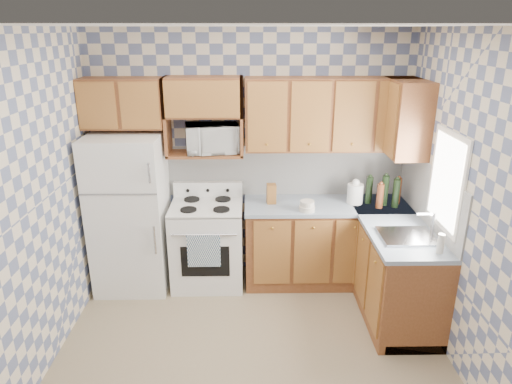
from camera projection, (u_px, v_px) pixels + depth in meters
floor at (252, 357)px, 3.95m from camera, size 3.40×3.40×0.00m
back_wall at (250, 157)px, 5.00m from camera, size 3.40×0.02×2.70m
right_wall at (471, 212)px, 3.52m from camera, size 0.02×3.20×2.70m
backsplash_back at (286, 170)px, 5.05m from camera, size 2.60×0.02×0.56m
backsplash_right at (429, 194)px, 4.32m from camera, size 0.02×1.60×0.56m
refrigerator at (130, 213)px, 4.82m from camera, size 0.75×0.70×1.68m
stove_body at (208, 245)px, 4.99m from camera, size 0.76×0.65×0.90m
cooktop at (206, 206)px, 4.84m from camera, size 0.76×0.65×0.02m
backguard at (208, 189)px, 5.06m from camera, size 0.76×0.08×0.17m
dish_towel_left at (196, 251)px, 4.63m from camera, size 0.17×0.02×0.35m
dish_towel_right at (212, 251)px, 4.63m from camera, size 0.17×0.02×0.35m
base_cabinets_back at (325, 244)px, 5.04m from camera, size 1.75×0.60×0.88m
base_cabinets_right at (390, 265)px, 4.58m from camera, size 0.60×1.60×0.88m
countertop_back at (327, 205)px, 4.88m from camera, size 1.77×0.63×0.04m
countertop_right at (394, 223)px, 4.42m from camera, size 0.63×1.60×0.04m
upper_cabinets_back at (330, 114)px, 4.69m from camera, size 1.75×0.33×0.74m
upper_cabinets_fridge at (123, 103)px, 4.61m from camera, size 0.82×0.33×0.50m
upper_cabinets_right at (405, 117)px, 4.52m from camera, size 0.33×0.70×0.74m
microwave_shelf at (206, 154)px, 4.81m from camera, size 0.80×0.33×0.03m
microwave at (212, 138)px, 4.77m from camera, size 0.60×0.45×0.30m
sink at (407, 237)px, 4.08m from camera, size 0.48×0.40×0.03m
window at (447, 181)px, 3.91m from camera, size 0.02×0.66×0.86m
bottle_0 at (385, 190)px, 4.77m from camera, size 0.07×0.07×0.32m
bottle_1 at (396, 193)px, 4.72m from camera, size 0.07×0.07×0.30m
bottle_2 at (398, 191)px, 4.82m from camera, size 0.07×0.07×0.28m
bottle_3 at (380, 196)px, 4.71m from camera, size 0.07×0.07×0.26m
bottle_4 at (369, 190)px, 4.83m from camera, size 0.07×0.07×0.29m
knife_block at (271, 194)px, 4.85m from camera, size 0.10×0.10×0.21m
electric_kettle at (355, 194)px, 4.85m from camera, size 0.17×0.17×0.21m
food_containers at (307, 206)px, 4.65m from camera, size 0.16×0.16×0.11m
soap_bottle at (441, 244)px, 3.77m from camera, size 0.06×0.06×0.17m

